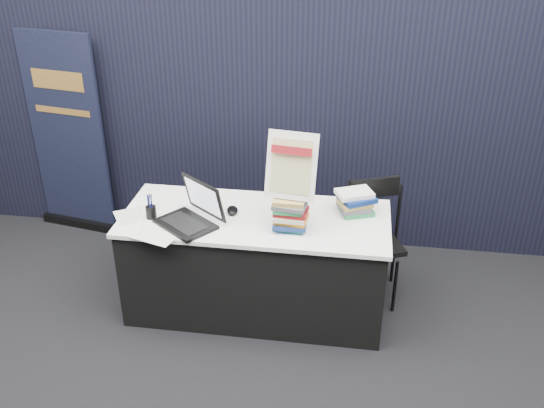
{
  "coord_description": "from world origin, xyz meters",
  "views": [
    {
      "loc": [
        0.63,
        -2.95,
        2.74
      ],
      "look_at": [
        0.11,
        0.55,
        0.85
      ],
      "focal_mm": 40.0,
      "sensor_mm": 36.0,
      "label": 1
    }
  ],
  "objects": [
    {
      "name": "brochure_right",
      "position": [
        -0.6,
        0.43,
        0.75
      ],
      "size": [
        0.35,
        0.27,
        0.0
      ],
      "primitive_type": "cube",
      "rotation": [
        0.0,
        0.0,
        0.16
      ],
      "color": "white",
      "rests_on": "display_table"
    },
    {
      "name": "pen_cup",
      "position": [
        -0.68,
        0.43,
        0.79
      ],
      "size": [
        0.08,
        0.08,
        0.09
      ],
      "primitive_type": "cylinder",
      "rotation": [
        0.0,
        0.0,
        -0.12
      ],
      "color": "black",
      "rests_on": "display_table"
    },
    {
      "name": "stacking_chair",
      "position": [
        0.79,
        0.87,
        0.48
      ],
      "size": [
        0.51,
        0.53,
        0.87
      ],
      "rotation": [
        0.0,
        0.0,
        0.39
      ],
      "color": "black",
      "rests_on": "floor"
    },
    {
      "name": "book_stack_short",
      "position": [
        0.66,
        0.7,
        0.83
      ],
      "size": [
        0.27,
        0.25,
        0.16
      ],
      "rotation": [
        0.0,
        0.0,
        0.43
      ],
      "color": "#217C45",
      "rests_on": "display_table"
    },
    {
      "name": "drape_partition",
      "position": [
        0.0,
        1.6,
        1.2
      ],
      "size": [
        6.0,
        0.08,
        2.4
      ],
      "primitive_type": "cube",
      "color": "black",
      "rests_on": "floor"
    },
    {
      "name": "book_stack_tall",
      "position": [
        0.25,
        0.42,
        0.86
      ],
      "size": [
        0.21,
        0.17,
        0.22
      ],
      "rotation": [
        0.0,
        0.0,
        -0.06
      ],
      "color": "#175859",
      "rests_on": "display_table"
    },
    {
      "name": "brochure_mid",
      "position": [
        -0.58,
        0.22,
        0.75
      ],
      "size": [
        0.32,
        0.27,
        0.0
      ],
      "primitive_type": "cube",
      "rotation": [
        0.0,
        0.0,
        -0.31
      ],
      "color": "silver",
      "rests_on": "display_table"
    },
    {
      "name": "pullup_banner",
      "position": [
        -1.76,
        1.5,
        0.77
      ],
      "size": [
        0.74,
        0.23,
        1.73
      ],
      "rotation": [
        0.0,
        0.0,
        -0.18
      ],
      "color": "black",
      "rests_on": "floor"
    },
    {
      "name": "mouse",
      "position": [
        -0.16,
        0.58,
        0.77
      ],
      "size": [
        0.1,
        0.14,
        0.04
      ],
      "primitive_type": "ellipsoid",
      "rotation": [
        0.0,
        0.0,
        0.22
      ],
      "color": "black",
      "rests_on": "display_table"
    },
    {
      "name": "floor",
      "position": [
        0.0,
        0.0,
        0.0
      ],
      "size": [
        8.0,
        8.0,
        0.0
      ],
      "primitive_type": "plane",
      "color": "black",
      "rests_on": "ground"
    },
    {
      "name": "info_sign",
      "position": [
        0.25,
        0.45,
        1.18
      ],
      "size": [
        0.33,
        0.18,
        0.44
      ],
      "rotation": [
        0.0,
        0.0,
        -0.14
      ],
      "color": "black",
      "rests_on": "book_stack_tall"
    },
    {
      "name": "brochure_left",
      "position": [
        -0.78,
        0.46,
        0.75
      ],
      "size": [
        0.38,
        0.36,
        0.0
      ],
      "primitive_type": "cube",
      "rotation": [
        0.0,
        0.0,
        0.57
      ],
      "color": "silver",
      "rests_on": "display_table"
    },
    {
      "name": "laptop",
      "position": [
        -0.43,
        0.41,
        0.82
      ],
      "size": [
        0.46,
        0.49,
        0.28
      ],
      "rotation": [
        0.0,
        0.0,
        -0.66
      ],
      "color": "black",
      "rests_on": "display_table"
    },
    {
      "name": "display_table",
      "position": [
        0.0,
        0.55,
        0.38
      ],
      "size": [
        1.8,
        0.75,
        0.75
      ],
      "color": "black",
      "rests_on": "floor"
    }
  ]
}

